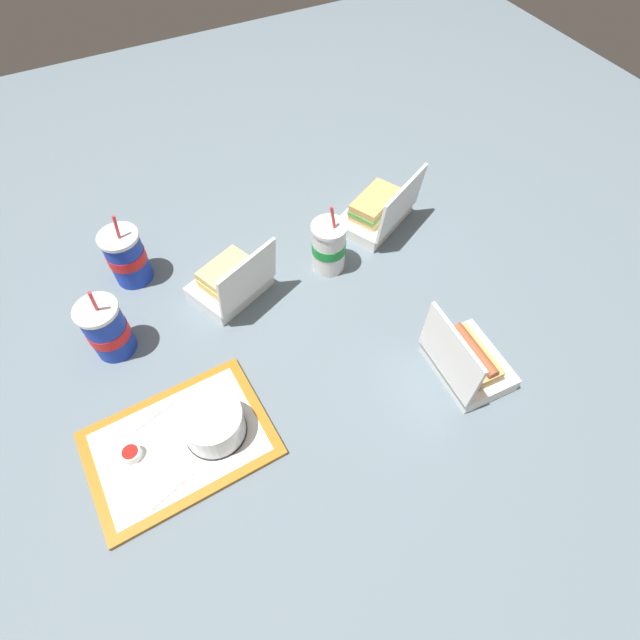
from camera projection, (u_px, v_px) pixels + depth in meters
ground_plane at (322, 328)px, 1.21m from camera, size 3.20×3.20×0.00m
food_tray at (180, 444)px, 1.03m from camera, size 0.38×0.28×0.01m
cake_container at (213, 424)px, 1.01m from camera, size 0.13×0.13×0.08m
ketchup_cup at (131, 454)px, 1.00m from camera, size 0.04×0.04×0.02m
napkin_stack at (159, 473)px, 0.99m from camera, size 0.13×0.13×0.00m
plastic_fork at (153, 415)px, 1.06m from camera, size 0.11×0.04×0.00m
clamshell_sandwich_right at (231, 281)px, 1.24m from camera, size 0.23×0.22×0.18m
clamshell_sandwich_left at (377, 211)px, 1.39m from camera, size 0.26×0.23×0.17m
clamshell_hotdog_front at (467, 361)px, 1.11m from camera, size 0.15×0.19×0.18m
soda_cup_corner at (107, 329)px, 1.12m from camera, size 0.10×0.10×0.21m
soda_cup_center at (329, 246)px, 1.27m from camera, size 0.09×0.09×0.20m
soda_cup_right at (127, 257)px, 1.25m from camera, size 0.10×0.10×0.21m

